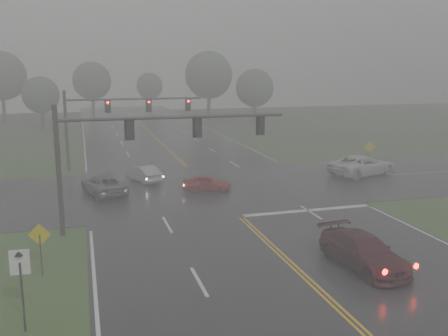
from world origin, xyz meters
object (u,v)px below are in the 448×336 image
object	(u,v)px
sedan_silver	(144,182)
sedan_maroon	(362,267)
signal_gantry_near	(133,142)
car_grey	(104,194)
sedan_red	(207,191)
pickup_white	(362,175)
signal_gantry_far	(110,114)

from	to	relation	value
sedan_silver	sedan_maroon	bearing A→B (deg)	90.98
signal_gantry_near	car_grey	bearing A→B (deg)	98.93
sedan_red	pickup_white	xyz separation A→B (m)	(13.76, 1.67, 0.00)
sedan_silver	signal_gantry_near	bearing A→B (deg)	61.17
sedan_maroon	sedan_red	size ratio (longest dim) A/B	1.45
sedan_maroon	sedan_silver	world-z (taller)	sedan_maroon
sedan_red	car_grey	distance (m)	7.37
pickup_white	signal_gantry_near	distance (m)	22.17
signal_gantry_near	signal_gantry_far	xyz separation A→B (m)	(-0.22, 17.43, -0.08)
sedan_silver	signal_gantry_far	bearing A→B (deg)	-89.73
sedan_silver	signal_gantry_far	distance (m)	7.92
sedan_maroon	signal_gantry_near	distance (m)	13.41
sedan_silver	car_grey	xyz separation A→B (m)	(-3.23, -3.04, 0.00)
sedan_red	car_grey	world-z (taller)	car_grey
pickup_white	signal_gantry_near	bearing A→B (deg)	97.87
pickup_white	signal_gantry_far	xyz separation A→B (m)	(-19.91, 8.50, 4.85)
sedan_silver	signal_gantry_near	distance (m)	12.69
car_grey	signal_gantry_far	size ratio (longest dim) A/B	0.41
sedan_silver	car_grey	distance (m)	4.44
signal_gantry_near	sedan_silver	bearing A→B (deg)	80.67
car_grey	pickup_white	world-z (taller)	pickup_white
sedan_silver	pickup_white	xyz separation A→B (m)	(17.79, -2.61, 0.00)
sedan_red	signal_gantry_near	distance (m)	10.59
pickup_white	sedan_maroon	bearing A→B (deg)	132.41
sedan_silver	pickup_white	distance (m)	17.98
sedan_maroon	car_grey	xyz separation A→B (m)	(-10.64, 16.80, 0.00)
car_grey	pickup_white	bearing A→B (deg)	166.61
car_grey	signal_gantry_far	xyz separation A→B (m)	(1.11, 8.93, 4.85)
sedan_red	sedan_silver	world-z (taller)	sedan_silver
sedan_maroon	sedan_red	xyz separation A→B (m)	(-3.38, 15.56, 0.00)
sedan_maroon	sedan_silver	distance (m)	21.18
car_grey	sedan_red	bearing A→B (deg)	155.78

